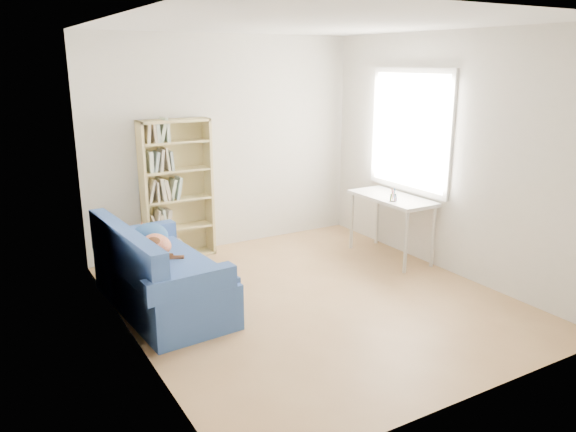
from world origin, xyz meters
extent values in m
plane|color=#9D7347|center=(0.00, 0.00, 0.00)|extent=(4.00, 4.00, 0.00)
cube|color=silver|center=(0.00, 2.00, 1.30)|extent=(3.50, 0.04, 2.60)
cube|color=silver|center=(0.00, -2.00, 1.30)|extent=(3.50, 0.04, 2.60)
cube|color=silver|center=(-1.75, 0.00, 1.30)|extent=(0.04, 4.00, 2.60)
cube|color=silver|center=(1.75, 0.00, 1.30)|extent=(0.04, 4.00, 2.60)
cube|color=white|center=(0.00, 0.00, 2.60)|extent=(3.50, 4.00, 0.04)
cube|color=white|center=(1.75, 0.60, 1.50)|extent=(0.01, 1.20, 1.30)
cube|color=navy|center=(-1.33, 0.54, 0.21)|extent=(0.92, 1.75, 0.42)
cube|color=navy|center=(-1.65, 0.54, 0.63)|extent=(0.28, 1.70, 0.41)
cube|color=navy|center=(-1.33, 1.31, 0.52)|extent=(0.81, 0.21, 0.19)
cube|color=navy|center=(-1.33, -0.23, 0.52)|extent=(0.81, 0.21, 0.19)
cube|color=navy|center=(-1.31, 0.54, 0.44)|extent=(0.90, 1.61, 0.05)
ellipsoid|color=#2E5994|center=(-1.28, 1.05, 0.56)|extent=(0.36, 0.40, 0.27)
ellipsoid|color=#BD3615|center=(-1.29, 0.82, 0.56)|extent=(0.29, 0.47, 0.18)
ellipsoid|color=silver|center=(-1.22, 0.94, 0.53)|extent=(0.16, 0.20, 0.11)
ellipsoid|color=#32190D|center=(-1.32, 0.76, 0.60)|extent=(0.16, 0.24, 0.09)
sphere|color=#BD3615|center=(-1.27, 1.13, 0.60)|extent=(0.16, 0.16, 0.16)
cone|color=#BD3615|center=(-1.29, 1.17, 0.67)|extent=(0.07, 0.07, 0.08)
cone|color=#BD3615|center=(-1.29, 1.10, 0.67)|extent=(0.07, 0.07, 0.08)
cylinder|color=#28CA75|center=(-1.27, 1.05, 0.58)|extent=(0.13, 0.05, 0.12)
cylinder|color=#32190D|center=(-1.31, 0.56, 0.52)|extent=(0.12, 0.18, 0.06)
cube|color=tan|center=(-1.09, 1.85, 0.82)|extent=(0.03, 0.26, 1.64)
cube|color=tan|center=(-0.30, 1.85, 0.82)|extent=(0.03, 0.26, 1.64)
cube|color=tan|center=(-0.70, 1.85, 1.63)|extent=(0.82, 0.26, 0.03)
cube|color=tan|center=(-0.70, 1.85, 0.01)|extent=(0.82, 0.26, 0.03)
cube|color=tan|center=(-0.70, 1.97, 0.82)|extent=(0.82, 0.02, 1.64)
cube|color=white|center=(1.48, 0.57, 0.73)|extent=(0.50, 1.10, 0.04)
cylinder|color=silver|center=(1.68, 1.07, 0.35)|extent=(0.04, 0.04, 0.71)
cylinder|color=silver|center=(1.68, 0.07, 0.35)|extent=(0.04, 0.04, 0.71)
cylinder|color=silver|center=(1.28, 1.07, 0.35)|extent=(0.04, 0.04, 0.71)
cylinder|color=silver|center=(1.28, 0.07, 0.35)|extent=(0.04, 0.04, 0.71)
cylinder|color=white|center=(1.34, 0.39, 0.80)|extent=(0.08, 0.08, 0.09)
camera|label=1|loc=(-2.80, -4.35, 2.28)|focal=35.00mm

